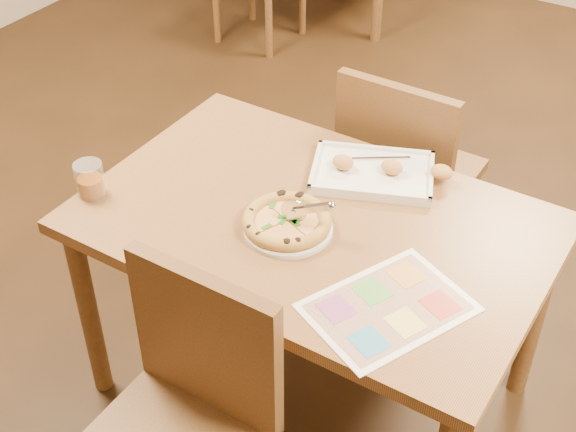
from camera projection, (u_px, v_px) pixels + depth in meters
The scene contains 10 objects.
room at pixel (320, 7), 1.86m from camera, with size 7.00×7.00×7.00m.
dining_table at pixel (313, 242), 2.30m from camera, with size 1.30×0.85×0.72m.
chair_near at pixel (187, 399), 1.95m from camera, with size 0.42×0.42×0.47m.
chair_far at pixel (403, 161), 2.75m from camera, with size 0.42×0.42×0.47m.
plate at pixel (288, 228), 2.21m from camera, with size 0.25×0.25×0.01m, color silver.
pizza at pixel (287, 221), 2.20m from camera, with size 0.25×0.25×0.04m.
pizza_cutter at pixel (307, 209), 2.16m from camera, with size 0.14×0.05×0.08m.
appetizer_tray at pixel (376, 173), 2.40m from camera, with size 0.43×0.37×0.06m.
glass_tumbler at pixel (90, 181), 2.31m from camera, with size 0.08×0.08×0.10m.
menu at pixel (388, 307), 1.97m from camera, with size 0.28×0.39×0.01m, color white.
Camera 1 is at (0.87, -1.53, 2.13)m, focal length 50.00 mm.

